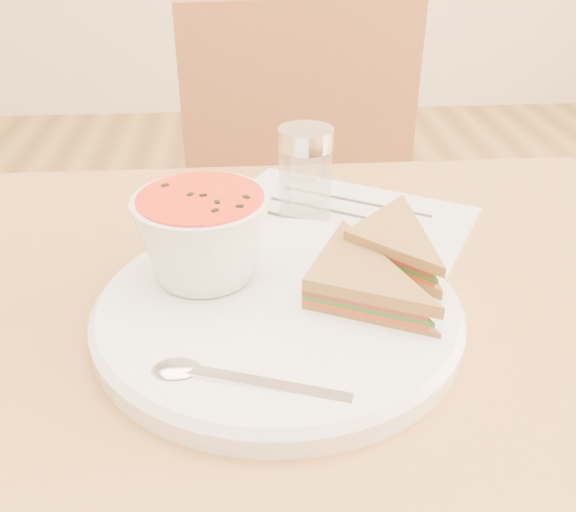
{
  "coord_description": "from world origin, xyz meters",
  "views": [
    {
      "loc": [
        -0.06,
        -0.43,
        1.07
      ],
      "look_at": [
        -0.03,
        0.03,
        0.8
      ],
      "focal_mm": 40.0,
      "sensor_mm": 36.0,
      "label": 1
    }
  ],
  "objects_px": {
    "chair_far": "(320,303)",
    "plate": "(278,312)",
    "condiment_shaker": "(305,176)",
    "soup_bowl": "(203,241)"
  },
  "relations": [
    {
      "from": "chair_far",
      "to": "plate",
      "type": "height_order",
      "value": "chair_far"
    },
    {
      "from": "chair_far",
      "to": "plate",
      "type": "relative_size",
      "value": 3.0
    },
    {
      "from": "chair_far",
      "to": "plate",
      "type": "xyz_separation_m",
      "value": [
        -0.1,
        -0.45,
        0.3
      ]
    },
    {
      "from": "soup_bowl",
      "to": "condiment_shaker",
      "type": "distance_m",
      "value": 0.17
    },
    {
      "from": "plate",
      "to": "chair_far",
      "type": "bearing_deg",
      "value": 77.85
    },
    {
      "from": "soup_bowl",
      "to": "condiment_shaker",
      "type": "bearing_deg",
      "value": 54.46
    },
    {
      "from": "condiment_shaker",
      "to": "soup_bowl",
      "type": "bearing_deg",
      "value": -125.54
    },
    {
      "from": "soup_bowl",
      "to": "chair_far",
      "type": "bearing_deg",
      "value": 68.95
    },
    {
      "from": "chair_far",
      "to": "soup_bowl",
      "type": "relative_size",
      "value": 7.98
    },
    {
      "from": "plate",
      "to": "soup_bowl",
      "type": "bearing_deg",
      "value": 145.31
    }
  ]
}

